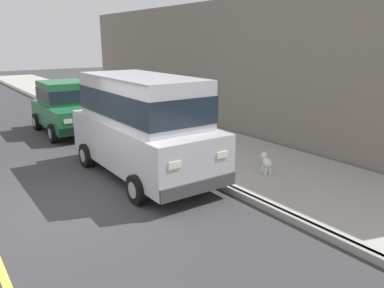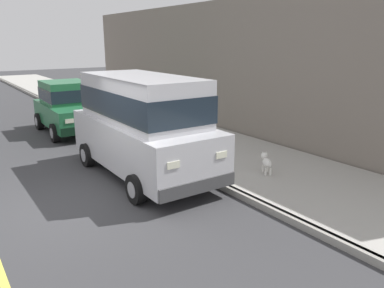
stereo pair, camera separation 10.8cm
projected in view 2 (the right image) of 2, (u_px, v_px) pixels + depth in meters
ground_plane at (71, 207)px, 7.84m from camera, size 80.00×80.00×0.00m
curb at (196, 173)px, 9.59m from camera, size 0.16×64.00×0.14m
sidewalk at (248, 161)px, 10.58m from camera, size 3.60×64.00×0.14m
car_silver_van at (142, 122)px, 9.35m from camera, size 2.16×4.91×2.52m
car_green_hatchback at (68, 106)px, 14.03m from camera, size 2.01×3.83×1.88m
dog_white at (266, 162)px, 9.38m from camera, size 0.45×0.67×0.49m
building_facade at (211, 66)px, 14.66m from camera, size 0.50×20.00×4.73m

